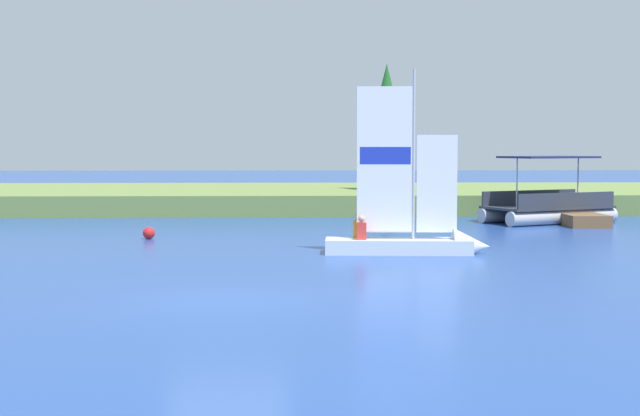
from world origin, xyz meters
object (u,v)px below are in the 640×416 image
(pontoon_boat, at_px, (548,206))
(channel_buoy, at_px, (149,233))
(shoreline_tree_midright, at_px, (387,107))
(wooden_dock, at_px, (568,216))
(sailboat, at_px, (421,238))

(pontoon_boat, xyz_separation_m, channel_buoy, (-15.59, -6.14, -0.48))
(shoreline_tree_midright, height_order, wooden_dock, shoreline_tree_midright)
(shoreline_tree_midright, relative_size, pontoon_boat, 1.08)
(wooden_dock, xyz_separation_m, pontoon_boat, (-0.98, -0.38, 0.44))
(shoreline_tree_midright, height_order, channel_buoy, shoreline_tree_midright)
(shoreline_tree_midright, bearing_deg, wooden_dock, -50.56)
(pontoon_boat, relative_size, channel_buoy, 14.31)
(wooden_dock, relative_size, sailboat, 1.10)
(wooden_dock, relative_size, channel_buoy, 15.29)
(pontoon_boat, bearing_deg, sailboat, -147.21)
(wooden_dock, bearing_deg, pontoon_boat, -158.51)
(sailboat, bearing_deg, wooden_dock, 58.15)
(sailboat, height_order, pontoon_boat, sailboat)
(shoreline_tree_midright, bearing_deg, sailboat, -92.99)
(wooden_dock, xyz_separation_m, channel_buoy, (-16.57, -6.53, -0.03))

